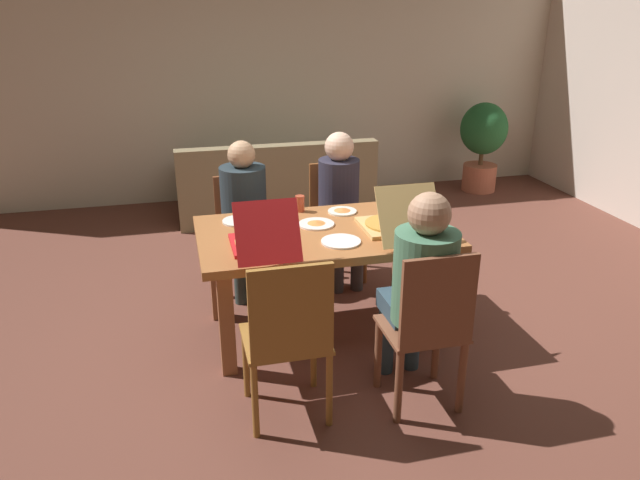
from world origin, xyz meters
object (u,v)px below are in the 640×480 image
object	(u,v)px
chair_2	(428,327)
pizza_box_1	(263,240)
dining_table	(324,245)
chair_0	(335,215)
plate_1	(341,241)
drinking_glass_0	(389,197)
potted_plant	(483,139)
person_1	(245,204)
drinking_glass_1	(415,202)
pizza_box_0	(394,223)
chair_3	(288,334)
person_2	(421,280)
person_0	(340,196)
plate_0	(342,211)
drinking_glass_2	(300,204)
plate_3	(239,221)
plate_2	(316,224)
chair_1	(244,226)
couch	(275,188)

from	to	relation	value
chair_2	pizza_box_1	xyz separation A→B (m)	(-0.77, 0.76, 0.28)
dining_table	chair_0	distance (m)	0.98
plate_1	drinking_glass_0	xyz separation A→B (m)	(0.53, 0.59, 0.06)
chair_2	potted_plant	bearing A→B (deg)	58.34
person_1	drinking_glass_1	size ratio (longest dim) A/B	9.49
chair_0	drinking_glass_1	distance (m)	0.85
pizza_box_0	chair_3	bearing A→B (deg)	-137.66
person_2	pizza_box_0	world-z (taller)	person_2
person_0	pizza_box_0	world-z (taller)	person_0
plate_0	chair_2	bearing A→B (deg)	-84.75
dining_table	drinking_glass_2	xyz separation A→B (m)	(-0.07, 0.40, 0.16)
dining_table	person_0	xyz separation A→B (m)	(0.33, 0.78, 0.07)
chair_3	pizza_box_1	distance (m)	0.74
plate_0	plate_3	world-z (taller)	plate_0
chair_3	plate_1	bearing A→B (deg)	54.98
drinking_glass_0	potted_plant	bearing A→B (deg)	49.51
plate_0	drinking_glass_1	bearing A→B (deg)	-9.52
chair_0	chair_2	distance (m)	1.88
chair_3	plate_1	distance (m)	0.84
person_1	plate_2	world-z (taller)	person_1
chair_1	drinking_glass_2	size ratio (longest dim) A/B	7.37
pizza_box_0	potted_plant	distance (m)	3.60
drinking_glass_1	chair_0	bearing A→B (deg)	119.84
dining_table	plate_1	distance (m)	0.26
drinking_glass_0	plate_0	bearing A→B (deg)	-173.33
person_2	couch	size ratio (longest dim) A/B	0.62
person_1	pizza_box_0	size ratio (longest dim) A/B	1.97
person_2	plate_1	bearing A→B (deg)	115.12
person_1	drinking_glass_2	distance (m)	0.54
person_0	couch	distance (m)	1.79
person_1	plate_0	distance (m)	0.80
dining_table	person_1	size ratio (longest dim) A/B	1.39
chair_0	chair_1	xyz separation A→B (m)	(-0.75, 0.03, -0.04)
person_0	person_2	bearing A→B (deg)	-90.00
pizza_box_0	potted_plant	xyz separation A→B (m)	(2.18, 2.86, -0.18)
pizza_box_0	drinking_glass_0	size ratio (longest dim) A/B	4.46
plate_0	drinking_glass_1	world-z (taller)	drinking_glass_1
person_0	chair_1	xyz separation A→B (m)	(-0.75, 0.16, -0.25)
chair_3	pizza_box_0	world-z (taller)	pizza_box_0
pizza_box_0	plate_2	world-z (taller)	pizza_box_0
pizza_box_1	drinking_glass_0	world-z (taller)	pizza_box_1
chair_2	couch	size ratio (longest dim) A/B	0.48
plate_1	chair_3	bearing A→B (deg)	-125.02
dining_table	chair_3	world-z (taller)	chair_3
plate_3	dining_table	bearing A→B (deg)	-29.36
pizza_box_1	potted_plant	size ratio (longest dim) A/B	0.52
plate_1	drinking_glass_0	size ratio (longest dim) A/B	1.85
chair_1	plate_1	distance (m)	1.29
dining_table	chair_2	world-z (taller)	chair_2
person_2	drinking_glass_1	xyz separation A→B (m)	(0.39, 1.06, 0.07)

